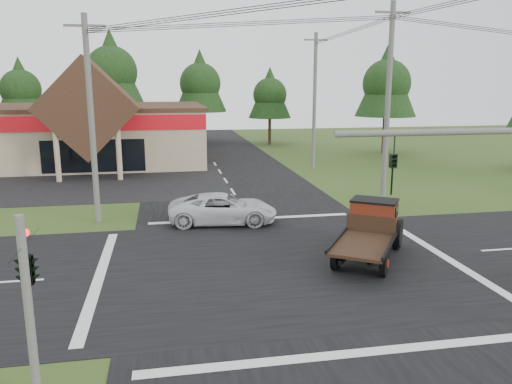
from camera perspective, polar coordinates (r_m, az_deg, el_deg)
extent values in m
plane|color=#2F491A|center=(20.33, 2.74, -8.29)|extent=(120.00, 120.00, 0.00)
cube|color=black|center=(20.33, 2.74, -8.26)|extent=(12.00, 120.00, 0.02)
cube|color=black|center=(20.33, 2.74, -8.26)|extent=(120.00, 12.00, 0.02)
cube|color=black|center=(39.39, -24.33, 0.77)|extent=(28.00, 14.00, 0.02)
cube|color=tan|center=(50.12, -23.88, 5.94)|extent=(30.00, 15.00, 5.00)
cube|color=#392517|center=(49.95, -24.13, 8.84)|extent=(30.40, 15.40, 0.30)
cube|color=#AC0D15|center=(42.70, -26.36, 6.95)|extent=(30.00, 0.12, 1.20)
cube|color=#392517|center=(40.46, -18.60, 9.06)|extent=(7.78, 4.00, 7.78)
cylinder|color=tan|center=(39.46, -21.78, 3.93)|extent=(0.40, 0.40, 4.00)
cylinder|color=tan|center=(38.82, -15.39, 4.25)|extent=(0.40, 0.40, 4.00)
cube|color=black|center=(41.77, -18.06, 3.93)|extent=(8.00, 0.08, 2.60)
cylinder|color=#595651|center=(13.59, 25.20, 6.31)|extent=(8.00, 0.16, 0.16)
imported|color=black|center=(12.45, 15.35, 1.94)|extent=(0.16, 0.20, 1.00)
cylinder|color=#595651|center=(12.48, -24.54, -12.21)|extent=(0.20, 0.20, 4.40)
imported|color=black|center=(12.15, -24.94, -5.35)|extent=(0.53, 2.48, 1.00)
sphere|color=#FF0C0C|center=(12.24, -24.86, -4.25)|extent=(0.18, 0.18, 0.18)
cylinder|color=#595651|center=(26.84, -18.29, 7.64)|extent=(0.30, 0.30, 10.50)
cube|color=#595651|center=(26.91, -18.98, 17.54)|extent=(2.00, 0.12, 0.12)
cylinder|color=#595651|center=(29.30, 14.80, 9.17)|extent=(0.30, 0.30, 11.50)
cube|color=#595651|center=(29.51, 15.38, 19.20)|extent=(2.00, 0.12, 0.12)
cylinder|color=#595651|center=(42.40, 6.70, 10.13)|extent=(0.30, 0.30, 11.20)
cube|color=#595651|center=(42.51, 6.88, 16.88)|extent=(2.00, 0.12, 0.12)
cylinder|color=#332316|center=(62.74, -24.91, 6.24)|extent=(0.36, 0.36, 3.50)
cone|color=black|center=(62.51, -25.33, 10.83)|extent=(5.60, 5.60, 6.60)
sphere|color=black|center=(62.52, -25.31, 10.56)|extent=(4.40, 4.40, 4.40)
cylinder|color=#332316|center=(59.99, -15.85, 7.19)|extent=(0.36, 0.36, 4.55)
cone|color=black|center=(59.82, -16.23, 13.45)|extent=(7.28, 7.28, 8.58)
sphere|color=black|center=(59.81, -16.20, 13.08)|extent=(5.72, 5.72, 5.72)
cylinder|color=#332316|center=(60.91, -6.27, 7.31)|extent=(0.36, 0.36, 3.85)
cone|color=black|center=(60.68, -6.40, 12.55)|extent=(6.16, 6.16, 7.26)
sphere|color=black|center=(60.68, -6.39, 12.23)|extent=(4.84, 4.84, 4.84)
cylinder|color=#332316|center=(60.08, 1.57, 6.98)|extent=(0.36, 0.36, 3.15)
cone|color=black|center=(59.83, 1.59, 11.32)|extent=(5.04, 5.04, 5.94)
sphere|color=black|center=(59.83, 1.59, 11.06)|extent=(3.96, 3.96, 3.96)
cylinder|color=#332316|center=(53.69, 14.40, 6.34)|extent=(0.36, 0.36, 3.85)
cone|color=black|center=(53.43, 14.72, 12.27)|extent=(6.16, 6.16, 7.26)
sphere|color=black|center=(53.43, 14.70, 11.92)|extent=(4.84, 4.84, 4.84)
imported|color=silver|center=(26.01, -3.78, -1.90)|extent=(5.86, 3.24, 1.55)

